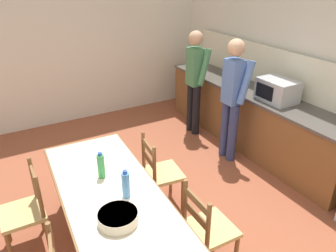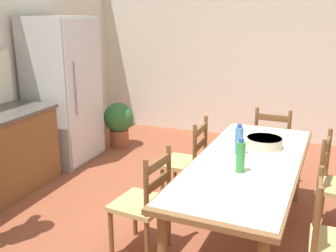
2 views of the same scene
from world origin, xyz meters
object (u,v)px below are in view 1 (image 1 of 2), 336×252
(dining_table, at_px, (112,199))
(bottle_near_centre, at_px, (101,166))
(microwave, at_px, (277,90))
(chair_side_far_left, at_px, (160,173))
(person_at_sink, at_px, (195,78))
(chair_side_far_right, at_px, (207,229))
(bottle_off_centre, at_px, (126,185))
(serving_bowl, at_px, (118,217))
(person_at_counter, at_px, (232,95))
(chair_side_near_left, at_px, (26,211))

(dining_table, distance_m, bottle_near_centre, 0.34)
(microwave, bearing_deg, chair_side_far_left, -85.28)
(microwave, xyz_separation_m, bottle_near_centre, (0.34, -2.63, -0.17))
(chair_side_far_left, relative_size, person_at_sink, 0.54)
(dining_table, bearing_deg, chair_side_far_right, 52.58)
(bottle_near_centre, bearing_deg, chair_side_far_left, 104.35)
(dining_table, height_order, bottle_off_centre, bottle_off_centre)
(serving_bowl, bearing_deg, person_at_counter, 120.55)
(chair_side_far_left, relative_size, chair_side_far_right, 1.00)
(bottle_near_centre, xyz_separation_m, person_at_counter, (-0.65, 2.11, 0.10))
(bottle_near_centre, height_order, chair_side_far_left, bottle_near_centre)
(microwave, relative_size, person_at_counter, 0.29)
(bottle_off_centre, bearing_deg, person_at_counter, 117.14)
(bottle_off_centre, distance_m, person_at_counter, 2.28)
(bottle_near_centre, xyz_separation_m, bottle_off_centre, (0.39, 0.09, 0.00))
(person_at_sink, height_order, person_at_counter, person_at_counter)
(chair_side_near_left, bearing_deg, bottle_off_centre, 51.27)
(chair_side_far_right, height_order, person_at_sink, person_at_sink)
(serving_bowl, relative_size, person_at_sink, 0.19)
(dining_table, distance_m, serving_bowl, 0.41)
(bottle_near_centre, xyz_separation_m, chair_side_far_right, (0.80, 0.68, -0.44))
(chair_side_near_left, distance_m, person_at_sink, 3.18)
(dining_table, relative_size, person_at_sink, 1.32)
(person_at_counter, bearing_deg, chair_side_far_right, -134.61)
(dining_table, relative_size, bottle_off_centre, 8.27)
(bottle_near_centre, relative_size, chair_side_far_right, 0.30)
(microwave, xyz_separation_m, chair_side_far_right, (1.15, -1.95, -0.61))
(microwave, distance_m, chair_side_far_right, 2.34)
(dining_table, height_order, chair_side_far_left, chair_side_far_left)
(microwave, height_order, bottle_off_centre, microwave)
(bottle_off_centre, relative_size, chair_side_far_left, 0.30)
(bottle_near_centre, xyz_separation_m, person_at_sink, (-1.60, 2.13, 0.08))
(chair_side_far_left, bearing_deg, serving_bowl, 142.53)
(serving_bowl, relative_size, chair_side_far_left, 0.35)
(microwave, xyz_separation_m, bottle_off_centre, (0.73, -2.54, -0.17))
(bottle_off_centre, relative_size, chair_side_far_right, 0.30)
(bottle_off_centre, distance_m, serving_bowl, 0.33)
(dining_table, height_order, serving_bowl, serving_bowl)
(bottle_near_centre, distance_m, chair_side_far_right, 1.14)
(chair_side_near_left, height_order, person_at_counter, person_at_counter)
(dining_table, height_order, chair_side_far_right, chair_side_far_right)
(dining_table, distance_m, chair_side_far_right, 0.90)
(dining_table, relative_size, chair_side_far_left, 2.45)
(serving_bowl, xyz_separation_m, person_at_sink, (-2.26, 2.23, 0.15))
(dining_table, bearing_deg, person_at_counter, 113.47)
(chair_side_near_left, bearing_deg, serving_bowl, 34.19)
(bottle_off_centre, bearing_deg, chair_side_far_left, 131.90)
(bottle_off_centre, height_order, chair_side_far_right, bottle_off_centre)
(bottle_near_centre, bearing_deg, microwave, 97.44)
(serving_bowl, bearing_deg, microwave, 110.09)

